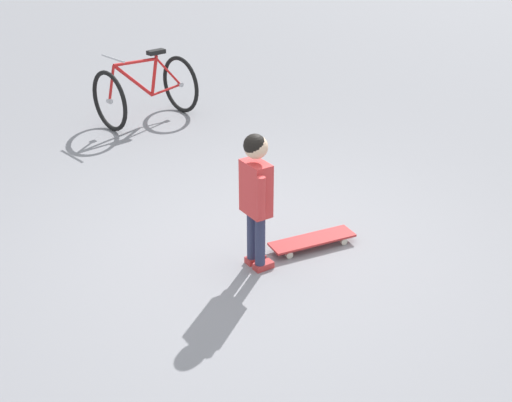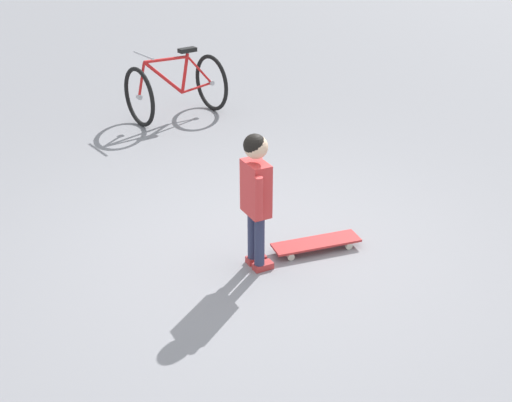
% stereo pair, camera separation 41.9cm
% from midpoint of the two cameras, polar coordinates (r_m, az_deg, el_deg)
% --- Properties ---
extents(ground_plane, '(50.00, 50.00, 0.00)m').
position_cam_midpoint_polar(ground_plane, '(5.05, 2.52, -4.41)').
color(ground_plane, gray).
extents(child_person, '(0.37, 0.22, 1.06)m').
position_cam_midpoint_polar(child_person, '(4.52, 2.67, 1.15)').
color(child_person, '#2D3351').
rests_on(child_person, ground).
extents(skateboard, '(0.29, 0.73, 0.07)m').
position_cam_midpoint_polar(skateboard, '(5.06, 7.79, -3.82)').
color(skateboard, '#B22D2D').
rests_on(skateboard, ground).
extents(bicycle_near, '(0.87, 1.17, 0.85)m').
position_cam_midpoint_polar(bicycle_near, '(7.92, -5.61, 10.03)').
color(bicycle_near, black).
rests_on(bicycle_near, ground).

